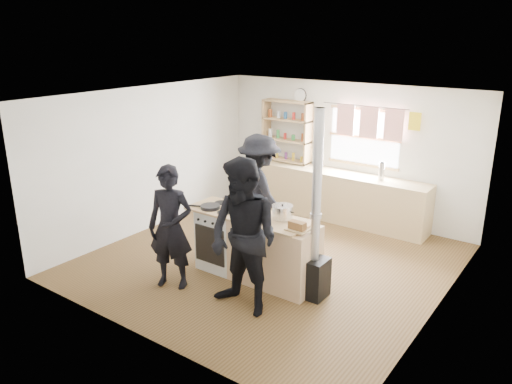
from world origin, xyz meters
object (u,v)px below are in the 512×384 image
at_px(stockpot_stove, 245,201).
at_px(person_near_right, 244,238).
at_px(thermos, 381,171).
at_px(bread_board, 297,227).
at_px(cooking_island, 256,247).
at_px(person_near_left, 171,228).
at_px(person_far, 259,192).
at_px(flue_heater, 314,251).
at_px(skillet_greens, 210,207).
at_px(roast_tray, 248,213).
at_px(stockpot_counter, 282,212).

bearing_deg(stockpot_stove, person_near_right, -53.57).
distance_m(thermos, bread_board, 2.89).
height_order(cooking_island, person_near_left, person_near_left).
bearing_deg(person_near_left, person_far, 61.32).
xyz_separation_m(thermos, flue_heater, (0.25, -2.76, -0.41)).
xyz_separation_m(skillet_greens, person_far, (0.11, 1.06, -0.03)).
distance_m(thermos, roast_tray, 2.93).
distance_m(flue_heater, person_near_right, 1.02).
relative_size(cooking_island, person_far, 1.06).
bearing_deg(bread_board, roast_tray, 175.72).
bearing_deg(person_near_right, flue_heater, 61.44).
height_order(cooking_island, skillet_greens, skillet_greens).
bearing_deg(skillet_greens, person_near_left, -96.59).
distance_m(stockpot_counter, flue_heater, 0.70).
bearing_deg(thermos, flue_heater, -84.89).
distance_m(bread_board, person_near_right, 0.76).
relative_size(bread_board, person_near_left, 0.17).
bearing_deg(thermos, person_near_left, -112.12).
height_order(roast_tray, flue_heater, flue_heater).
relative_size(cooking_island, stockpot_stove, 7.89).
bearing_deg(roast_tray, thermos, 74.73).
bearing_deg(skillet_greens, person_near_right, -31.02).
bearing_deg(stockpot_stove, flue_heater, -9.00).
xyz_separation_m(stockpot_stove, person_near_right, (0.74, -1.01, -0.04)).
xyz_separation_m(cooking_island, stockpot_counter, (0.35, 0.12, 0.56)).
height_order(thermos, bread_board, thermos).
height_order(cooking_island, person_near_right, person_near_right).
xyz_separation_m(skillet_greens, roast_tray, (0.62, 0.08, 0.01)).
bearing_deg(roast_tray, cooking_island, 29.81).
relative_size(flue_heater, person_near_right, 1.28).
distance_m(thermos, person_far, 2.25).
xyz_separation_m(cooking_island, roast_tray, (-0.10, -0.06, 0.50)).
distance_m(stockpot_stove, person_near_left, 1.17).
bearing_deg(cooking_island, roast_tray, -150.19).
xyz_separation_m(thermos, cooking_island, (-0.67, -2.77, -0.59)).
relative_size(stockpot_stove, flue_heater, 0.10).
xyz_separation_m(skillet_greens, person_near_left, (-0.08, -0.72, -0.11)).
xyz_separation_m(flue_heater, person_near_left, (-1.72, -0.86, 0.21)).
bearing_deg(person_near_right, cooking_island, 120.93).
bearing_deg(cooking_island, bread_board, -9.16).
bearing_deg(person_near_right, person_near_left, -172.24).
xyz_separation_m(skillet_greens, stockpot_stove, (0.36, 0.34, 0.06)).
distance_m(stockpot_counter, person_far, 1.24).
xyz_separation_m(thermos, stockpot_counter, (-0.33, -2.65, -0.03)).
bearing_deg(stockpot_counter, roast_tray, -158.04).
relative_size(skillet_greens, person_near_right, 0.19).
relative_size(flue_heater, person_far, 1.35).
height_order(stockpot_stove, person_far, person_far).
relative_size(skillet_greens, roast_tray, 0.93).
bearing_deg(thermos, roast_tray, -105.27).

